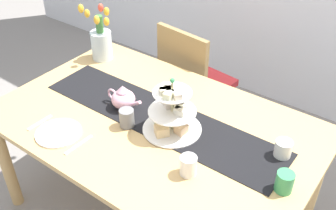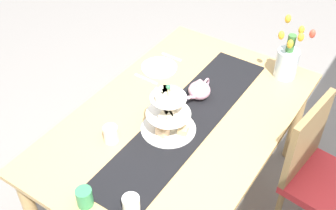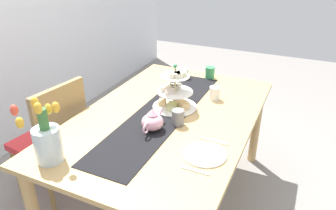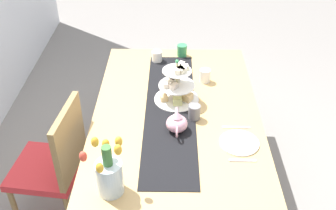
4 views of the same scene
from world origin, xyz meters
name	(u,v)px [view 4 (image 4 of 4)]	position (x,y,z in m)	size (l,w,h in m)	color
ground_plane	(175,187)	(0.00, 0.00, 0.00)	(8.00, 8.00, 0.00)	gray
dining_table	(176,121)	(0.00, 0.00, 0.64)	(1.68, 1.07, 0.72)	tan
chair_left	(56,162)	(-0.26, 0.76, 0.50)	(0.47, 0.47, 0.91)	olive
table_runner	(170,110)	(0.00, 0.04, 0.73)	(1.40, 0.32, 0.00)	black
tiered_cake_stand	(177,87)	(0.11, 0.00, 0.83)	(0.30, 0.30, 0.30)	beige
teapot	(177,123)	(-0.21, 0.00, 0.78)	(0.24, 0.13, 0.14)	#E5A8BC
tulip_vase	(109,174)	(-0.70, 0.34, 0.85)	(0.21, 0.20, 0.37)	silver
cream_jug	(157,56)	(0.64, 0.15, 0.77)	(0.08, 0.08, 0.09)	white
dinner_plate_left	(239,143)	(-0.32, -0.36, 0.73)	(0.23, 0.23, 0.01)	white
fork_left	(243,160)	(-0.47, -0.36, 0.73)	(0.02, 0.15, 0.01)	silver
knife_left	(236,127)	(-0.18, -0.36, 0.73)	(0.01, 0.17, 0.01)	silver
mug_grey	(194,112)	(-0.09, -0.11, 0.78)	(0.08, 0.08, 0.10)	slate
mug_white_text	(205,76)	(0.35, -0.20, 0.77)	(0.08, 0.08, 0.10)	white
mug_orange	(182,51)	(0.73, -0.05, 0.77)	(0.08, 0.08, 0.10)	#389356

